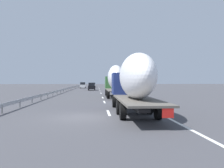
% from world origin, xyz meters
% --- Properties ---
extents(ground_plane, '(260.00, 260.00, 0.00)m').
position_xyz_m(ground_plane, '(40.00, 0.00, 0.00)').
color(ground_plane, '#424247').
extents(lane_stripe_0, '(3.20, 0.20, 0.01)m').
position_xyz_m(lane_stripe_0, '(2.00, -1.80, 0.00)').
color(lane_stripe_0, white).
rests_on(lane_stripe_0, ground_plane).
extents(lane_stripe_1, '(3.20, 0.20, 0.01)m').
position_xyz_m(lane_stripe_1, '(11.19, -1.80, 0.00)').
color(lane_stripe_1, white).
rests_on(lane_stripe_1, ground_plane).
extents(lane_stripe_2, '(3.20, 0.20, 0.01)m').
position_xyz_m(lane_stripe_2, '(18.17, -1.80, 0.00)').
color(lane_stripe_2, white).
rests_on(lane_stripe_2, ground_plane).
extents(lane_stripe_3, '(3.20, 0.20, 0.01)m').
position_xyz_m(lane_stripe_3, '(30.52, -1.80, 0.00)').
color(lane_stripe_3, white).
rests_on(lane_stripe_3, ground_plane).
extents(lane_stripe_4, '(3.20, 0.20, 0.01)m').
position_xyz_m(lane_stripe_4, '(42.36, -1.80, 0.00)').
color(lane_stripe_4, white).
rests_on(lane_stripe_4, ground_plane).
extents(lane_stripe_5, '(3.20, 0.20, 0.01)m').
position_xyz_m(lane_stripe_5, '(56.05, -1.80, 0.00)').
color(lane_stripe_5, white).
rests_on(lane_stripe_5, ground_plane).
extents(lane_stripe_6, '(3.20, 0.20, 0.01)m').
position_xyz_m(lane_stripe_6, '(54.75, -1.80, 0.00)').
color(lane_stripe_6, white).
rests_on(lane_stripe_6, ground_plane).
extents(lane_stripe_7, '(3.20, 0.20, 0.01)m').
position_xyz_m(lane_stripe_7, '(65.73, -1.80, 0.00)').
color(lane_stripe_7, white).
rests_on(lane_stripe_7, ground_plane).
extents(lane_stripe_8, '(3.20, 0.20, 0.01)m').
position_xyz_m(lane_stripe_8, '(82.39, -1.80, 0.00)').
color(lane_stripe_8, white).
rests_on(lane_stripe_8, ground_plane).
extents(edge_line_right, '(110.00, 0.20, 0.01)m').
position_xyz_m(edge_line_right, '(45.00, -5.50, 0.00)').
color(edge_line_right, white).
rests_on(edge_line_right, ground_plane).
extents(truck_lead, '(13.06, 2.55, 4.57)m').
position_xyz_m(truck_lead, '(18.46, -3.60, 2.56)').
color(truck_lead, '#387038').
rests_on(truck_lead, ground_plane).
extents(truck_trailing, '(12.79, 2.55, 4.24)m').
position_xyz_m(truck_trailing, '(1.28, -3.60, 2.43)').
color(truck_trailing, navy).
rests_on(truck_trailing, ground_plane).
extents(car_black_suv, '(4.30, 1.81, 1.96)m').
position_xyz_m(car_black_suv, '(45.22, 0.26, 0.97)').
color(car_black_suv, black).
rests_on(car_black_suv, ground_plane).
extents(car_white_van, '(4.06, 1.78, 1.97)m').
position_xyz_m(car_white_van, '(62.70, 3.50, 0.98)').
color(car_white_van, white).
rests_on(car_white_van, ground_plane).
extents(car_silver_hatch, '(4.62, 1.79, 1.78)m').
position_xyz_m(car_silver_hatch, '(75.08, 0.25, 0.91)').
color(car_silver_hatch, '#ADB2B7').
rests_on(car_silver_hatch, ground_plane).
extents(road_sign, '(0.10, 0.90, 3.19)m').
position_xyz_m(road_sign, '(41.62, -6.70, 2.21)').
color(road_sign, gray).
rests_on(road_sign, ground_plane).
extents(tree_0, '(3.12, 3.12, 4.87)m').
position_xyz_m(tree_0, '(72.39, -12.63, 3.11)').
color(tree_0, '#472D19').
rests_on(tree_0, ground_plane).
extents(tree_1, '(2.55, 2.55, 6.97)m').
position_xyz_m(tree_1, '(56.13, -13.23, 4.36)').
color(tree_1, '#472D19').
rests_on(tree_1, ground_plane).
extents(tree_2, '(3.82, 3.82, 5.26)m').
position_xyz_m(tree_2, '(53.35, -10.56, 3.32)').
color(tree_2, '#472D19').
rests_on(tree_2, ground_plane).
extents(guardrail_median, '(94.00, 0.10, 0.76)m').
position_xyz_m(guardrail_median, '(43.00, 6.00, 0.58)').
color(guardrail_median, '#9EA0A5').
rests_on(guardrail_median, ground_plane).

